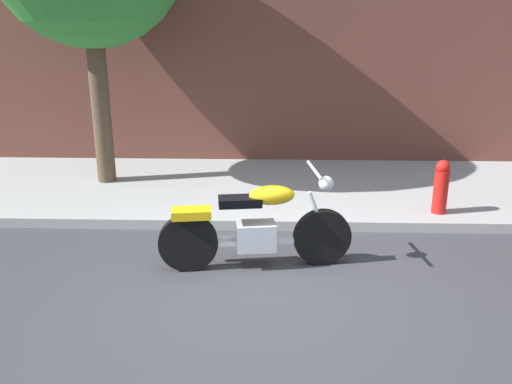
# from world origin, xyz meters

# --- Properties ---
(ground_plane) EXTENTS (60.00, 60.00, 0.00)m
(ground_plane) POSITION_xyz_m (0.00, 0.00, 0.00)
(ground_plane) COLOR #38383D
(sidewalk) EXTENTS (23.19, 3.24, 0.14)m
(sidewalk) POSITION_xyz_m (0.00, 3.29, 0.07)
(sidewalk) COLOR #A0A0A0
(sidewalk) RESTS_ON ground
(motorcycle) EXTENTS (2.22, 0.70, 1.17)m
(motorcycle) POSITION_xyz_m (-0.09, 0.58, 0.49)
(motorcycle) COLOR black
(motorcycle) RESTS_ON ground
(fire_hydrant) EXTENTS (0.20, 0.20, 0.91)m
(fire_hydrant) POSITION_xyz_m (2.44, 2.09, 0.46)
(fire_hydrant) COLOR red
(fire_hydrant) RESTS_ON ground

